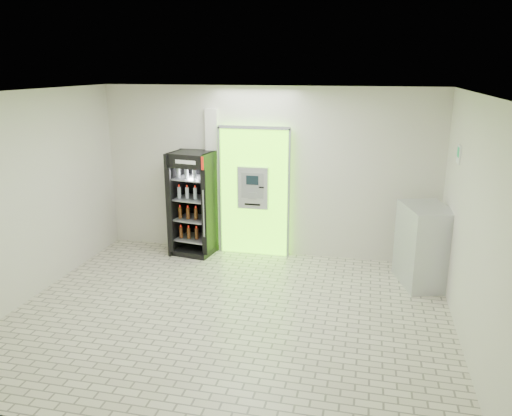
% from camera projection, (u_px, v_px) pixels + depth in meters
% --- Properties ---
extents(ground, '(6.00, 6.00, 0.00)m').
position_uv_depth(ground, '(229.00, 314.00, 6.91)').
color(ground, beige).
rests_on(ground, ground).
extents(room_shell, '(6.00, 6.00, 6.00)m').
position_uv_depth(room_shell, '(227.00, 185.00, 6.41)').
color(room_shell, beige).
rests_on(room_shell, ground).
extents(atm_assembly, '(1.30, 0.24, 2.33)m').
position_uv_depth(atm_assembly, '(254.00, 191.00, 8.90)').
color(atm_assembly, '#69EF14').
rests_on(atm_assembly, ground).
extents(pillar, '(0.22, 0.11, 2.60)m').
position_uv_depth(pillar, '(213.00, 181.00, 9.06)').
color(pillar, silver).
rests_on(pillar, ground).
extents(beverage_cooler, '(0.79, 0.74, 1.87)m').
position_uv_depth(beverage_cooler, '(194.00, 205.00, 8.98)').
color(beverage_cooler, black).
rests_on(beverage_cooler, ground).
extents(steel_cabinet, '(0.88, 1.08, 1.26)m').
position_uv_depth(steel_cabinet, '(424.00, 246.00, 7.73)').
color(steel_cabinet, '#B7BABF').
rests_on(steel_cabinet, ground).
extents(exit_sign, '(0.02, 0.22, 0.26)m').
position_uv_depth(exit_sign, '(459.00, 154.00, 7.00)').
color(exit_sign, white).
rests_on(exit_sign, room_shell).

